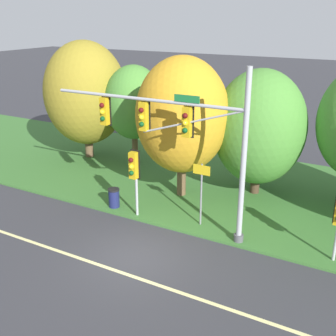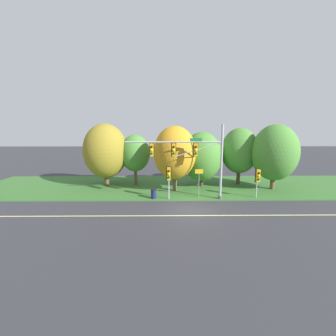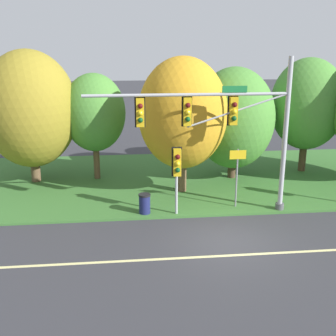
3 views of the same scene
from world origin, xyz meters
TOP-DOWN VIEW (x-y plane):
  - ground_plane at (0.00, 0.00)m, footprint 160.00×160.00m
  - lane_stripe at (0.00, -1.20)m, footprint 36.00×0.16m
  - grass_verge at (0.00, 8.25)m, footprint 48.00×11.50m
  - traffic_signal_mast at (0.32, 2.87)m, footprint 9.17×0.49m
  - pedestrian_signal_near_kerb at (-1.77, 2.70)m, footprint 0.46×0.55m
  - route_sign_post at (1.18, 3.44)m, footprint 0.78×0.08m
  - tree_nearest_road at (-9.13, 8.52)m, footprint 5.13×5.13m
  - tree_left_of_mast at (-5.69, 8.71)m, footprint 3.51×3.51m
  - tree_behind_signpost at (-1.07, 5.97)m, footprint 4.55×4.55m
  - tree_mid_verge at (2.16, 8.04)m, footprint 4.60×4.60m
  - trash_bin at (-3.22, 3.07)m, footprint 0.56×0.56m

SIDE VIEW (x-z plane):
  - ground_plane at x=0.00m, z-range 0.00..0.00m
  - lane_stripe at x=0.00m, z-range 0.00..0.01m
  - grass_verge at x=0.00m, z-range 0.00..0.10m
  - trash_bin at x=-3.22m, z-range 0.11..1.04m
  - route_sign_post at x=1.18m, z-range 0.51..3.35m
  - pedestrian_signal_near_kerb at x=-1.77m, z-range 0.82..4.00m
  - tree_mid_verge at x=2.16m, z-range 0.40..6.78m
  - tree_left_of_mast at x=-5.69m, z-range 0.91..6.95m
  - tree_nearest_road at x=-9.13m, z-range 0.55..7.88m
  - tree_behind_signpost at x=-1.07m, z-range 0.75..7.75m
  - traffic_signal_mast at x=0.32m, z-range 0.86..7.91m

